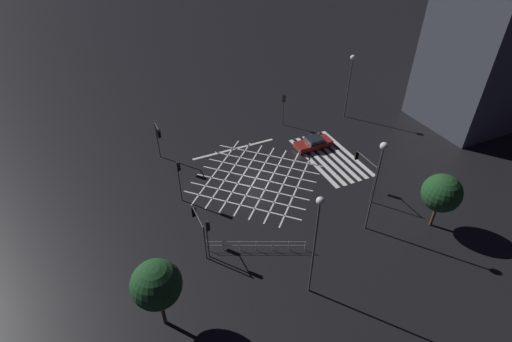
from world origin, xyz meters
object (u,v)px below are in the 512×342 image
traffic_light_nw_cross (208,232)px  street_lamp_east (317,229)px  street_tree_near (156,285)px  street_tree_far (442,193)px  street_lamp_far (380,165)px  traffic_light_sw_main (364,166)px  traffic_light_median_north (179,174)px  traffic_light_ne_main (158,136)px  waiting_car (313,143)px  traffic_light_nw_main (198,223)px  street_lamp_west (351,70)px  traffic_light_se_main (284,103)px

traffic_light_nw_cross → street_lamp_east: (-6.29, -5.59, 3.69)m
street_tree_near → street_tree_far: size_ratio=1.10×
street_lamp_far → street_tree_far: 6.71m
traffic_light_nw_cross → street_lamp_far: street_lamp_far is taller
traffic_light_sw_main → traffic_light_median_north: (6.11, 16.12, 0.12)m
traffic_light_ne_main → waiting_car: 17.14m
traffic_light_median_north → traffic_light_ne_main: bearing=91.3°
traffic_light_median_north → street_tree_near: street_tree_near is taller
traffic_light_ne_main → traffic_light_sw_main: traffic_light_ne_main is taller
traffic_light_median_north → street_tree_far: (-12.57, -19.05, 0.49)m
traffic_light_ne_main → traffic_light_nw_main: bearing=-0.7°
traffic_light_nw_main → street_lamp_west: 27.58m
traffic_light_ne_main → waiting_car: size_ratio=1.06×
traffic_light_nw_main → street_lamp_far: 15.07m
traffic_light_se_main → street_lamp_west: bearing=79.9°
street_tree_far → waiting_car: bearing=10.9°
traffic_light_nw_main → traffic_light_median_north: (6.27, -0.33, 0.55)m
traffic_light_se_main → street_lamp_west: size_ratio=0.51×
street_tree_near → street_lamp_far: bearing=-85.0°
street_lamp_east → street_tree_far: (1.41, -13.45, -2.82)m
traffic_light_nw_cross → street_tree_far: (-4.89, -19.03, 0.87)m
traffic_light_ne_main → waiting_car: bearing=74.4°
street_lamp_west → street_lamp_far: bearing=150.2°
traffic_light_median_north → waiting_car: bearing=9.1°
traffic_light_sw_main → traffic_light_median_north: traffic_light_median_north is taller
street_lamp_far → traffic_light_nw_main: bearing=73.3°
traffic_light_median_north → street_lamp_east: street_lamp_east is taller
traffic_light_nw_cross → street_lamp_far: size_ratio=0.44×
traffic_light_ne_main → traffic_light_median_north: traffic_light_ne_main is taller
street_lamp_east → street_tree_far: 13.81m
waiting_car → traffic_light_ne_main: bearing=-15.6°
waiting_car → street_tree_near: bearing=34.8°
street_lamp_east → street_lamp_far: bearing=-65.9°
street_lamp_east → street_tree_near: 10.90m
traffic_light_se_main → street_lamp_east: size_ratio=0.45×
traffic_light_ne_main → traffic_light_sw_main: bearing=50.9°
street_lamp_east → street_tree_far: bearing=-84.0°
traffic_light_sw_main → traffic_light_nw_cross: bearing=95.6°
street_lamp_far → waiting_car: street_lamp_far is taller
street_lamp_west → waiting_car: 10.35m
street_tree_far → traffic_light_se_main: bearing=9.9°
traffic_light_nw_cross → waiting_car: traffic_light_nw_cross is taller
traffic_light_nw_main → traffic_light_sw_main: bearing=-89.4°
street_lamp_far → street_tree_far: (-2.14, -5.52, -3.17)m
traffic_light_median_north → traffic_light_se_main: traffic_light_median_north is taller
street_lamp_east → traffic_light_sw_main: bearing=-53.2°
traffic_light_sw_main → street_lamp_west: street_lamp_west is taller
traffic_light_sw_main → street_tree_near: 21.85m
street_lamp_west → street_tree_far: street_lamp_west is taller
street_tree_far → traffic_light_nw_cross: bearing=75.6°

